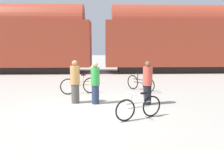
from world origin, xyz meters
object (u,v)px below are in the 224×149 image
bicycle_yellow (80,85)px  bicycle_black (140,83)px  bicycle_silver (139,107)px  person_in_green (95,83)px  person_in_red (148,83)px  freight_train (98,37)px  person_in_tan (75,82)px

bicycle_yellow → bicycle_black: (2.96, 0.58, -0.01)m
bicycle_silver → person_in_green: person_in_green is taller
bicycle_silver → bicycle_yellow: bicycle_yellow is taller
bicycle_silver → person_in_red: size_ratio=0.91×
freight_train → person_in_red: freight_train is taller
bicycle_silver → person_in_green: (-1.42, 1.82, 0.46)m
bicycle_black → person_in_red: (-0.15, -2.53, 0.45)m
freight_train → bicycle_yellow: freight_train is taller
bicycle_silver → freight_train: bearing=97.6°
bicycle_silver → person_in_green: size_ratio=0.93×
bicycle_black → person_in_red: size_ratio=0.84×
person_in_red → bicycle_black: bearing=-130.6°
freight_train → bicycle_silver: size_ratio=18.06×
bicycle_yellow → bicycle_silver: bearing=-58.2°
bicycle_yellow → person_in_green: bearing=-65.5°
bicycle_yellow → person_in_green: person_in_green is taller
person_in_red → person_in_green: bearing=-42.3°
bicycle_silver → bicycle_yellow: 4.22m
freight_train → person_in_tan: 9.88m
freight_train → person_in_red: bearing=-77.9°
person_in_red → bicycle_yellow: bearing=-71.9°
bicycle_yellow → person_in_tan: person_in_tan is taller
bicycle_yellow → person_in_red: 3.45m
freight_train → bicycle_yellow: 8.42m
bicycle_silver → person_in_red: 1.80m
bicycle_black → person_in_red: person_in_red is taller
bicycle_yellow → bicycle_black: 3.02m
freight_train → person_in_tan: bearing=-93.9°
freight_train → person_in_green: freight_train is taller
bicycle_silver → person_in_tan: 3.00m
person_in_red → person_in_tan: (-2.80, 0.32, 0.00)m
freight_train → person_in_green: size_ratio=16.73×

